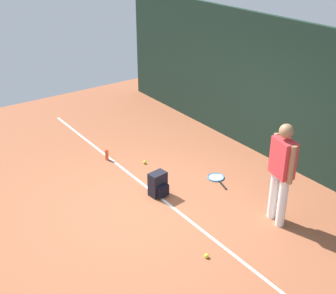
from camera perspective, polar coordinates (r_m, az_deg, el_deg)
The scene contains 9 objects.
ground_plane at distance 7.78m, azimuth -2.41°, elevation -7.37°, with size 12.00×12.00×0.00m, color #9E5638.
back_fence at distance 8.96m, azimuth 13.72°, elevation 6.63°, with size 10.00×0.10×2.79m, color #192D23.
court_line at distance 7.92m, azimuth -0.60°, elevation -6.66°, with size 9.00×0.05×0.00m, color white.
tennis_player at distance 7.12m, azimuth 14.09°, elevation -2.62°, with size 0.52×0.31×1.70m.
tennis_racket at distance 8.58m, azimuth 6.11°, elevation -3.89°, with size 0.64×0.40×0.03m.
backpack at distance 7.95m, azimuth -1.22°, elevation -4.75°, with size 0.31×0.32×0.44m.
tennis_ball_near_player at distance 6.72m, azimuth 4.87°, elevation -13.46°, with size 0.07×0.07×0.07m, color #CCE033.
tennis_ball_by_fence at distance 9.04m, azimuth -2.96°, elevation -1.92°, with size 0.07×0.07×0.07m, color #CCE033.
water_bottle at distance 9.23m, azimuth -7.69°, elevation -0.96°, with size 0.07×0.07×0.22m, color #D84C26.
Camera 1 is at (5.43, -3.49, 4.35)m, focal length 48.55 mm.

